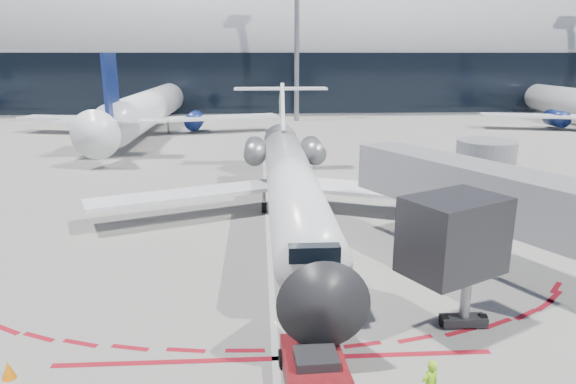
{
  "coord_description": "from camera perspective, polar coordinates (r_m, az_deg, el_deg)",
  "views": [
    {
      "loc": [
        -0.42,
        -25.88,
        9.42
      ],
      "look_at": [
        1.07,
        0.34,
        2.29
      ],
      "focal_mm": 32.0,
      "sensor_mm": 36.0,
      "label": 1
    }
  ],
  "objects": [
    {
      "name": "ground",
      "position": [
        27.55,
        -2.19,
        -4.83
      ],
      "size": [
        260.0,
        260.0,
        0.0
      ],
      "primitive_type": "plane",
      "color": "gray",
      "rests_on": "ground"
    },
    {
      "name": "apron_centerline",
      "position": [
        29.43,
        -2.26,
        -3.49
      ],
      "size": [
        0.25,
        40.0,
        0.01
      ],
      "primitive_type": "cube",
      "color": "silver",
      "rests_on": "ground"
    },
    {
      "name": "apron_stop_bar",
      "position": [
        17.19,
        -1.38,
        -18.01
      ],
      "size": [
        14.0,
        0.25,
        0.01
      ],
      "primitive_type": "cube",
      "color": "maroon",
      "rests_on": "ground"
    },
    {
      "name": "terminal_building",
      "position": [
        90.86,
        -3.09,
        14.59
      ],
      "size": [
        150.0,
        24.15,
        24.0
      ],
      "color": "#9B9EA1",
      "rests_on": "ground"
    },
    {
      "name": "jet_bridge",
      "position": [
        25.85,
        20.14,
        -0.13
      ],
      "size": [
        10.03,
        15.2,
        4.9
      ],
      "color": "gray",
      "rests_on": "ground"
    },
    {
      "name": "light_mast_centre",
      "position": [
        74.15,
        0.99,
        17.55
      ],
      "size": [
        0.7,
        0.7,
        25.0
      ],
      "primitive_type": "cylinder",
      "color": "gray",
      "rests_on": "ground"
    },
    {
      "name": "regional_jet",
      "position": [
        29.49,
        0.3,
        1.48
      ],
      "size": [
        23.6,
        29.1,
        7.29
      ],
      "color": "white",
      "rests_on": "ground"
    },
    {
      "name": "pushback_tug",
      "position": [
        15.86,
        2.94,
        -19.0
      ],
      "size": [
        2.03,
        4.5,
        1.16
      ],
      "rotation": [
        0.0,
        0.0,
        0.05
      ],
      "color": "#580C10",
      "rests_on": "ground"
    },
    {
      "name": "safety_cone_left",
      "position": [
        18.21,
        -28.63,
        -16.98
      ],
      "size": [
        0.4,
        0.4,
        0.56
      ],
      "primitive_type": "cone",
      "color": "orange",
      "rests_on": "ground"
    },
    {
      "name": "bg_airliner_1",
      "position": [
        65.01,
        -15.36,
        11.57
      ],
      "size": [
        36.62,
        38.77,
        11.85
      ],
      "primitive_type": null,
      "color": "white",
      "rests_on": "ground"
    }
  ]
}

